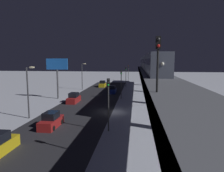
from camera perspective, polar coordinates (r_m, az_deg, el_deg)
ground_plane at (r=33.86m, az=-0.51°, el=-7.32°), size 240.00×240.00×0.00m
avenue_asphalt at (r=34.87m, az=-9.00°, el=-6.98°), size 11.00×90.94×0.01m
elevated_railway at (r=32.82m, az=12.24°, el=1.55°), size 5.00×90.94×6.20m
subway_train at (r=53.56m, az=10.29°, el=6.55°), size 2.94×55.47×3.40m
rail_signal at (r=14.99m, az=12.78°, el=8.64°), size 0.36×0.41×4.00m
sedan_red at (r=27.47m, az=-16.72°, el=-9.41°), size 1.91×4.39×1.97m
sedan_blue at (r=53.13m, az=0.09°, el=-1.11°), size 1.80×4.43×1.97m
sedan_red_2 at (r=42.01m, az=-10.70°, el=-3.47°), size 1.80×4.48×1.97m
sedan_yellow_2 at (r=65.57m, az=-2.69°, el=0.47°), size 1.80×4.17×1.97m
traffic_light_near at (r=24.01m, az=-1.02°, el=-3.11°), size 0.32×0.44×6.40m
traffic_light_mid at (r=44.42m, az=2.59°, el=1.65°), size 0.32×0.44×6.40m
traffic_light_far at (r=65.00m, az=3.92°, el=3.41°), size 0.32×0.44×6.40m
traffic_light_distant at (r=85.64m, az=4.61°, el=4.32°), size 0.32×0.44×6.40m
commercial_billboard at (r=46.32m, az=-15.16°, el=4.90°), size 4.80×0.36×8.90m
street_lamp_near at (r=31.73m, az=-22.29°, el=0.00°), size 1.35×0.44×7.65m
street_lamp_far at (r=59.65m, az=-8.22°, el=3.61°), size 1.35×0.44×7.65m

